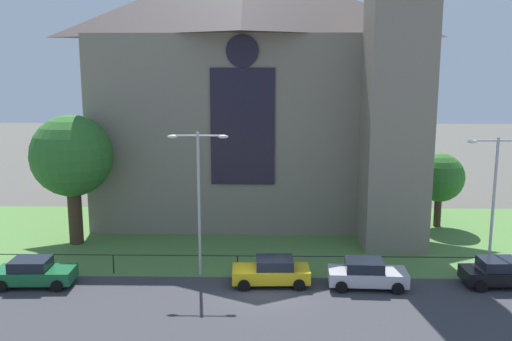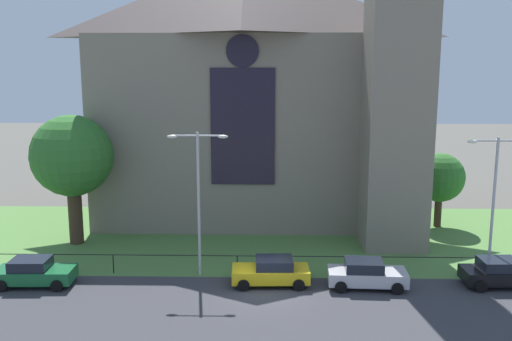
% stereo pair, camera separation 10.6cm
% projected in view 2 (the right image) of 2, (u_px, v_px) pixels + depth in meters
% --- Properties ---
extents(ground, '(160.00, 160.00, 0.00)m').
position_uv_depth(ground, '(266.00, 236.00, 39.56)').
color(ground, '#56544C').
extents(road_asphalt, '(120.00, 8.00, 0.01)m').
position_uv_depth(road_asphalt, '(264.00, 307.00, 27.77)').
color(road_asphalt, '#38383D').
rests_on(road_asphalt, ground).
extents(grass_verge, '(120.00, 20.00, 0.01)m').
position_uv_depth(grass_verge, '(265.00, 244.00, 37.60)').
color(grass_verge, '#517F3D').
rests_on(grass_verge, ground).
extents(church_building, '(23.20, 16.20, 26.00)m').
position_uv_depth(church_building, '(256.00, 86.00, 43.15)').
color(church_building, gray).
rests_on(church_building, ground).
extents(iron_railing, '(28.75, 0.07, 1.13)m').
position_uv_depth(iron_railing, '(237.00, 258.00, 32.05)').
color(iron_railing, black).
rests_on(iron_railing, ground).
extents(tree_right_far, '(3.61, 3.61, 5.54)m').
position_uv_depth(tree_right_far, '(440.00, 178.00, 41.24)').
color(tree_right_far, '#423021').
rests_on(tree_right_far, ground).
extents(tree_left_near, '(5.40, 5.40, 8.70)m').
position_uv_depth(tree_left_near, '(72.00, 157.00, 36.88)').
color(tree_left_near, '#423021').
rests_on(tree_left_near, ground).
extents(streetlamp_near, '(3.37, 0.26, 8.23)m').
position_uv_depth(streetlamp_near, '(198.00, 185.00, 31.22)').
color(streetlamp_near, '#B2B2B7').
rests_on(streetlamp_near, ground).
extents(streetlamp_far, '(3.37, 0.26, 8.00)m').
position_uv_depth(streetlamp_far, '(494.00, 189.00, 30.87)').
color(streetlamp_far, '#B2B2B7').
rests_on(streetlamp_far, ground).
extents(parked_car_green, '(4.26, 2.13, 1.51)m').
position_uv_depth(parked_car_green, '(34.00, 272.00, 30.45)').
color(parked_car_green, '#196033').
rests_on(parked_car_green, ground).
extents(parked_car_yellow, '(4.26, 2.15, 1.51)m').
position_uv_depth(parked_car_yellow, '(271.00, 271.00, 30.56)').
color(parked_car_yellow, gold).
rests_on(parked_car_yellow, ground).
extents(parked_car_silver, '(4.28, 2.18, 1.51)m').
position_uv_depth(parked_car_silver, '(366.00, 274.00, 30.19)').
color(parked_car_silver, '#B7B7BC').
rests_on(parked_car_silver, ground).
extents(parked_car_black, '(4.25, 2.12, 1.51)m').
position_uv_depth(parked_car_black, '(501.00, 273.00, 30.36)').
color(parked_car_black, black).
rests_on(parked_car_black, ground).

